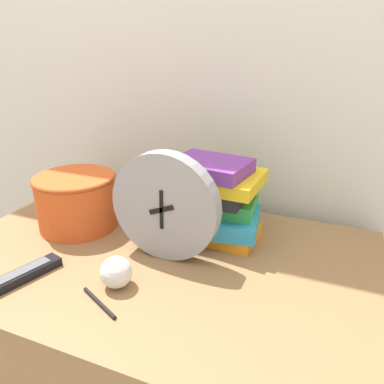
# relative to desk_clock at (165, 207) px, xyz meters

# --- Properties ---
(wall_back) EXTENTS (6.00, 0.04, 2.40)m
(wall_back) POSITION_rel_desk_clock_xyz_m (-0.03, 0.41, 0.36)
(wall_back) COLOR silver
(wall_back) RESTS_ON ground_plane
(desk) EXTENTS (1.06, 0.69, 0.70)m
(desk) POSITION_rel_desk_clock_xyz_m (-0.03, -0.00, -0.49)
(desk) COLOR olive
(desk) RESTS_ON ground_plane
(desk_clock) EXTENTS (0.27, 0.04, 0.27)m
(desk_clock) POSITION_rel_desk_clock_xyz_m (0.00, 0.00, 0.00)
(desk_clock) COLOR #99999E
(desk_clock) RESTS_ON desk
(book_stack) EXTENTS (0.26, 0.22, 0.21)m
(book_stack) POSITION_rel_desk_clock_xyz_m (0.07, 0.15, -0.03)
(book_stack) COLOR orange
(book_stack) RESTS_ON desk
(basket) EXTENTS (0.23, 0.23, 0.15)m
(basket) POSITION_rel_desk_clock_xyz_m (-0.30, 0.05, -0.05)
(basket) COLOR #E05623
(basket) RESTS_ON desk
(tv_remote) EXTENTS (0.09, 0.20, 0.02)m
(tv_remote) POSITION_rel_desk_clock_xyz_m (-0.26, -0.22, -0.12)
(tv_remote) COLOR black
(tv_remote) RESTS_ON desk
(crumpled_paper_ball) EXTENTS (0.07, 0.07, 0.07)m
(crumpled_paper_ball) POSITION_rel_desk_clock_xyz_m (-0.05, -0.15, -0.10)
(crumpled_paper_ball) COLOR white
(crumpled_paper_ball) RESTS_ON desk
(pen) EXTENTS (0.11, 0.06, 0.01)m
(pen) POSITION_rel_desk_clock_xyz_m (-0.04, -0.22, -0.13)
(pen) COLOR black
(pen) RESTS_ON desk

